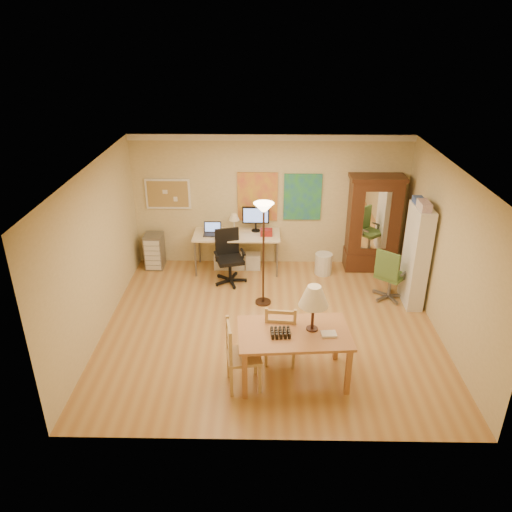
{
  "coord_description": "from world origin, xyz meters",
  "views": [
    {
      "loc": [
        -0.11,
        -7.06,
        4.65
      ],
      "look_at": [
        -0.24,
        0.3,
        1.17
      ],
      "focal_mm": 35.0,
      "sensor_mm": 36.0,
      "label": 1
    }
  ],
  "objects_px": {
    "office_chair_green": "(389,286)",
    "armoire": "(372,230)",
    "dining_table": "(301,322)",
    "office_chair_black": "(230,268)",
    "bookshelf": "(416,256)",
    "computer_desk": "(239,247)"
  },
  "relations": [
    {
      "from": "dining_table",
      "to": "computer_desk",
      "type": "relative_size",
      "value": 0.93
    },
    {
      "from": "computer_desk",
      "to": "office_chair_green",
      "type": "bearing_deg",
      "value": -22.91
    },
    {
      "from": "dining_table",
      "to": "bookshelf",
      "type": "height_order",
      "value": "bookshelf"
    },
    {
      "from": "dining_table",
      "to": "office_chair_black",
      "type": "height_order",
      "value": "dining_table"
    },
    {
      "from": "dining_table",
      "to": "office_chair_black",
      "type": "xyz_separation_m",
      "value": [
        -1.18,
        2.87,
        -0.64
      ]
    },
    {
      "from": "computer_desk",
      "to": "bookshelf",
      "type": "height_order",
      "value": "bookshelf"
    },
    {
      "from": "dining_table",
      "to": "office_chair_black",
      "type": "bearing_deg",
      "value": 112.42
    },
    {
      "from": "office_chair_green",
      "to": "armoire",
      "type": "xyz_separation_m",
      "value": [
        -0.11,
        1.26,
        0.58
      ]
    },
    {
      "from": "computer_desk",
      "to": "armoire",
      "type": "distance_m",
      "value": 2.72
    },
    {
      "from": "office_chair_black",
      "to": "computer_desk",
      "type": "bearing_deg",
      "value": 75.26
    },
    {
      "from": "armoire",
      "to": "bookshelf",
      "type": "bearing_deg",
      "value": -70.47
    },
    {
      "from": "dining_table",
      "to": "bookshelf",
      "type": "xyz_separation_m",
      "value": [
        2.14,
        2.14,
        -0.01
      ]
    },
    {
      "from": "office_chair_black",
      "to": "bookshelf",
      "type": "distance_m",
      "value": 3.46
    },
    {
      "from": "computer_desk",
      "to": "dining_table",
      "type": "bearing_deg",
      "value": -73.27
    },
    {
      "from": "dining_table",
      "to": "bookshelf",
      "type": "bearing_deg",
      "value": 44.96
    },
    {
      "from": "dining_table",
      "to": "office_chair_black",
      "type": "relative_size",
      "value": 1.53
    },
    {
      "from": "office_chair_green",
      "to": "armoire",
      "type": "height_order",
      "value": "armoire"
    },
    {
      "from": "bookshelf",
      "to": "dining_table",
      "type": "bearing_deg",
      "value": -135.04
    },
    {
      "from": "computer_desk",
      "to": "bookshelf",
      "type": "bearing_deg",
      "value": -22.15
    },
    {
      "from": "computer_desk",
      "to": "office_chair_black",
      "type": "relative_size",
      "value": 1.64
    },
    {
      "from": "computer_desk",
      "to": "armoire",
      "type": "bearing_deg",
      "value": 1.69
    },
    {
      "from": "dining_table",
      "to": "office_chair_green",
      "type": "height_order",
      "value": "dining_table"
    }
  ]
}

